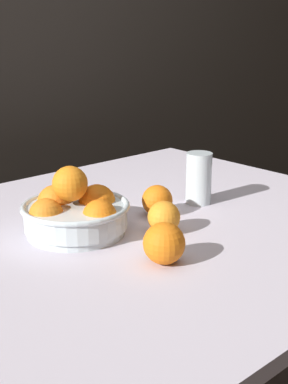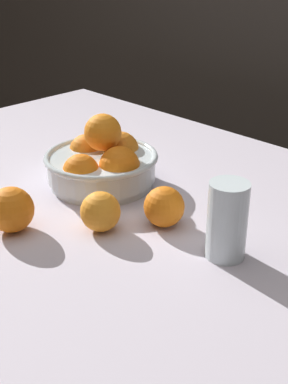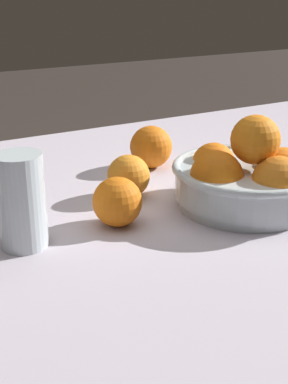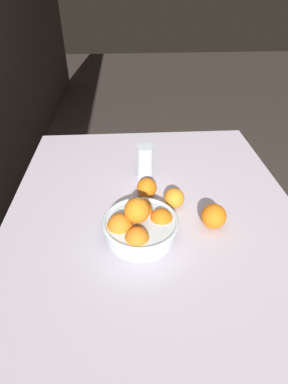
{
  "view_description": "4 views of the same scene",
  "coord_description": "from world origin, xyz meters",
  "px_view_note": "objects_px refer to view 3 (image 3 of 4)",
  "views": [
    {
      "loc": [
        -0.68,
        -0.86,
        1.15
      ],
      "look_at": [
        0.11,
        0.01,
        0.78
      ],
      "focal_mm": 50.0,
      "sensor_mm": 36.0,
      "label": 1
    },
    {
      "loc": [
        0.73,
        -0.61,
        1.19
      ],
      "look_at": [
        0.12,
        -0.0,
        0.77
      ],
      "focal_mm": 50.0,
      "sensor_mm": 36.0,
      "label": 2
    },
    {
      "loc": [
        0.48,
        0.67,
        1.05
      ],
      "look_at": [
        0.11,
        0.01,
        0.75
      ],
      "focal_mm": 50.0,
      "sensor_mm": 36.0,
      "label": 3
    },
    {
      "loc": [
        -0.74,
        0.08,
        1.39
      ],
      "look_at": [
        0.09,
        0.03,
        0.77
      ],
      "focal_mm": 28.0,
      "sensor_mm": 36.0,
      "label": 4
    }
  ],
  "objects_px": {
    "orange_loose_aside": "(129,176)",
    "fruit_bowl": "(246,178)",
    "juice_glass": "(22,207)",
    "orange_loose_front": "(117,202)",
    "orange_loose_near_bowl": "(151,147)"
  },
  "relations": [
    {
      "from": "juice_glass",
      "to": "orange_loose_front",
      "type": "distance_m",
      "value": 0.14
    },
    {
      "from": "juice_glass",
      "to": "orange_loose_front",
      "type": "height_order",
      "value": "juice_glass"
    },
    {
      "from": "orange_loose_near_bowl",
      "to": "orange_loose_front",
      "type": "bearing_deg",
      "value": 49.25
    },
    {
      "from": "fruit_bowl",
      "to": "juice_glass",
      "type": "height_order",
      "value": "fruit_bowl"
    },
    {
      "from": "fruit_bowl",
      "to": "orange_loose_front",
      "type": "xyz_separation_m",
      "value": [
        0.21,
        -0.04,
        -0.01
      ]
    },
    {
      "from": "fruit_bowl",
      "to": "orange_loose_aside",
      "type": "xyz_separation_m",
      "value": [
        0.14,
        -0.13,
        -0.01
      ]
    },
    {
      "from": "orange_loose_aside",
      "to": "fruit_bowl",
      "type": "bearing_deg",
      "value": 137.94
    },
    {
      "from": "orange_loose_aside",
      "to": "juice_glass",
      "type": "bearing_deg",
      "value": 22.92
    },
    {
      "from": "juice_glass",
      "to": "orange_loose_aside",
      "type": "bearing_deg",
      "value": -157.08
    },
    {
      "from": "fruit_bowl",
      "to": "orange_loose_aside",
      "type": "distance_m",
      "value": 0.19
    },
    {
      "from": "orange_loose_near_bowl",
      "to": "orange_loose_aside",
      "type": "height_order",
      "value": "orange_loose_near_bowl"
    },
    {
      "from": "juice_glass",
      "to": "orange_loose_aside",
      "type": "distance_m",
      "value": 0.23
    },
    {
      "from": "orange_loose_near_bowl",
      "to": "orange_loose_front",
      "type": "distance_m",
      "value": 0.27
    },
    {
      "from": "orange_loose_aside",
      "to": "orange_loose_front",
      "type": "bearing_deg",
      "value": 53.78
    },
    {
      "from": "juice_glass",
      "to": "orange_loose_aside",
      "type": "xyz_separation_m",
      "value": [
        -0.21,
        -0.09,
        -0.02
      ]
    }
  ]
}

